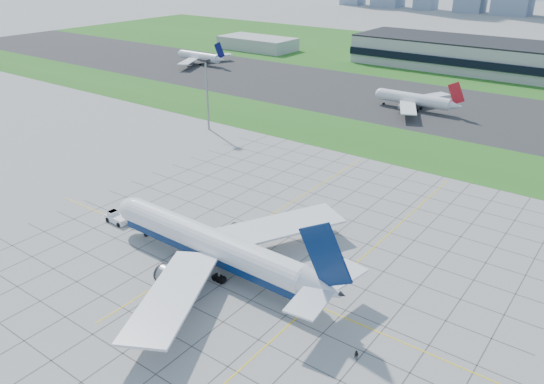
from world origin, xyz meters
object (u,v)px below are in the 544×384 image
(pushback_tug, at_px, (117,218))
(distant_jet_1, at_px, (416,99))
(crew_far, at_px, (356,355))
(light_mast, at_px, (207,86))
(airliner, at_px, (212,245))
(crew_near, at_px, (142,225))
(distant_jet_0, at_px, (200,57))

(pushback_tug, height_order, distant_jet_1, distant_jet_1)
(crew_far, bearing_deg, light_mast, 148.99)
(pushback_tug, bearing_deg, light_mast, 116.22)
(airliner, bearing_deg, pushback_tug, 179.28)
(crew_near, bearing_deg, distant_jet_1, 20.21)
(distant_jet_0, bearing_deg, crew_far, -40.73)
(airliner, relative_size, crew_far, 36.56)
(crew_far, bearing_deg, crew_near, 177.07)
(crew_near, relative_size, distant_jet_0, 0.04)
(pushback_tug, xyz_separation_m, crew_far, (69.85, -7.72, -0.29))
(airliner, height_order, distant_jet_0, airliner)
(light_mast, height_order, pushback_tug, light_mast)
(light_mast, height_order, distant_jet_1, light_mast)
(distant_jet_0, bearing_deg, pushback_tug, -52.56)
(light_mast, xyz_separation_m, crew_far, (101.70, -75.27, -15.33))
(distant_jet_0, height_order, distant_jet_1, same)
(light_mast, relative_size, pushback_tug, 2.76)
(distant_jet_0, bearing_deg, distant_jet_1, -6.97)
(crew_near, bearing_deg, light_mast, 55.93)
(distant_jet_0, bearing_deg, airliner, -45.85)
(light_mast, bearing_deg, crew_far, -36.51)
(airliner, relative_size, pushback_tug, 6.72)
(light_mast, xyz_separation_m, crew_near, (39.18, -66.01, -15.37))
(distant_jet_0, bearing_deg, crew_near, -50.60)
(pushback_tug, bearing_deg, airliner, -0.72)
(airliner, distance_m, pushback_tug, 32.76)
(airliner, xyz_separation_m, crew_near, (-25.15, 2.50, -4.48))
(light_mast, distance_m, crew_far, 127.45)
(light_mast, bearing_deg, pushback_tug, -64.76)
(pushback_tug, distance_m, crew_near, 7.50)
(crew_near, relative_size, crew_far, 0.95)
(crew_far, distance_m, distant_jet_0, 247.64)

